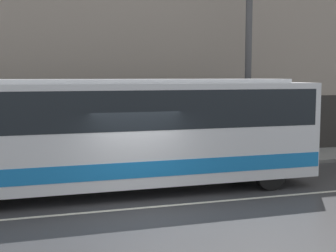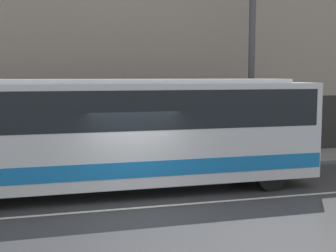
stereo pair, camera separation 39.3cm
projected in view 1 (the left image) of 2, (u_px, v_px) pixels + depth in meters
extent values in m
plane|color=#38383A|center=(142.00, 208.00, 12.35)|extent=(60.00, 60.00, 0.00)
cube|color=gray|center=(107.00, 168.00, 17.46)|extent=(60.00, 2.79, 0.14)
cube|color=gray|center=(98.00, 33.00, 18.39)|extent=(60.00, 0.30, 10.35)
cube|color=#2D2B28|center=(100.00, 131.00, 18.65)|extent=(60.00, 0.06, 2.59)
cube|color=beige|center=(142.00, 208.00, 12.35)|extent=(54.00, 0.14, 0.01)
cube|color=silver|center=(114.00, 133.00, 13.79)|extent=(12.43, 2.47, 2.91)
cube|color=#1972BF|center=(115.00, 163.00, 13.89)|extent=(12.37, 2.49, 0.45)
cube|color=black|center=(114.00, 108.00, 13.71)|extent=(12.06, 2.49, 1.11)
cube|color=orange|center=(297.00, 88.00, 15.49)|extent=(0.12, 1.85, 0.28)
cube|color=silver|center=(114.00, 81.00, 13.63)|extent=(10.56, 2.10, 0.12)
cylinder|color=black|center=(271.00, 174.00, 14.29)|extent=(0.97, 0.28, 0.97)
cylinder|color=black|center=(239.00, 162.00, 16.33)|extent=(0.97, 0.28, 0.97)
cylinder|color=#4C4C4F|center=(248.00, 65.00, 18.23)|extent=(0.26, 0.26, 7.54)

